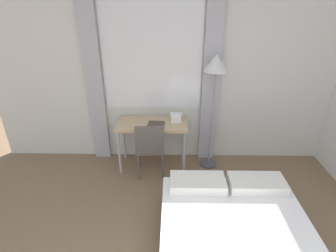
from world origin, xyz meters
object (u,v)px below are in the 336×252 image
(desk, at_px, (152,128))
(standing_lamp, at_px, (215,74))
(desk_chair, at_px, (150,146))
(telephone, at_px, (176,117))
(book, at_px, (156,124))

(desk, relative_size, standing_lamp, 0.60)
(desk, bearing_deg, desk_chair, -94.49)
(standing_lamp, distance_m, telephone, 0.83)
(desk, distance_m, desk_chair, 0.29)
(desk, height_order, desk_chair, desk_chair)
(standing_lamp, relative_size, book, 7.05)
(desk_chair, bearing_deg, book, 59.71)
(desk_chair, bearing_deg, standing_lamp, 12.86)
(book, bearing_deg, standing_lamp, 7.64)
(desk, xyz_separation_m, book, (0.06, -0.07, 0.09))
(telephone, xyz_separation_m, book, (-0.28, -0.15, -0.04))
(desk, distance_m, standing_lamp, 1.16)
(telephone, bearing_deg, desk_chair, -138.36)
(telephone, bearing_deg, book, -151.85)
(telephone, relative_size, book, 0.72)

